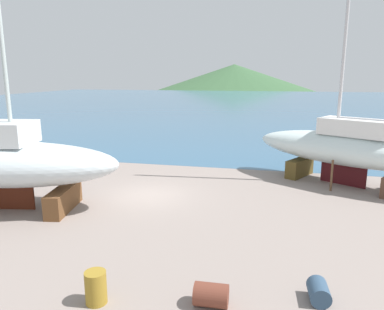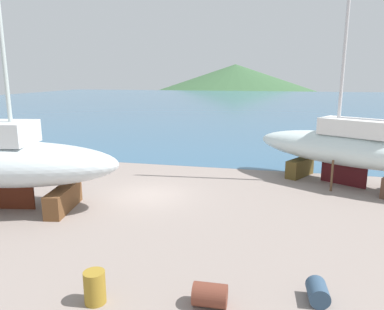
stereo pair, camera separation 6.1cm
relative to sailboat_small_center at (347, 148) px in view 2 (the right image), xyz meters
The scene contains 8 objects.
ground_plane 14.15m from the sailboat_small_center, 135.91° to the right, with size 47.83×47.83×0.00m, color gray.
sea_water 61.88m from the sailboat_small_center, 99.35° to the left, with size 150.82×117.61×0.01m, color #376385.
headland_hill 163.28m from the sailboat_small_center, 98.46° to the left, with size 132.96×132.96×21.92m, color #3A603A.
sailboat_small_center is the anchor object (origin of this frame).
sailboat_far_slipway 17.39m from the sailboat_small_center, 154.66° to the right, with size 10.92×5.26×18.00m.
barrel_tar_black 15.62m from the sailboat_small_center, 122.71° to the right, with size 0.58×0.58×0.91m, color olive.
barrel_tipped_right 13.73m from the sailboat_small_center, 113.12° to the right, with size 0.63×0.63×0.91m, color brown.
barrel_ochre 12.09m from the sailboat_small_center, 102.23° to the right, with size 0.56×0.56×0.80m, color #314A64.
Camera 2 is at (6.19, -16.95, 6.04)m, focal length 34.37 mm.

